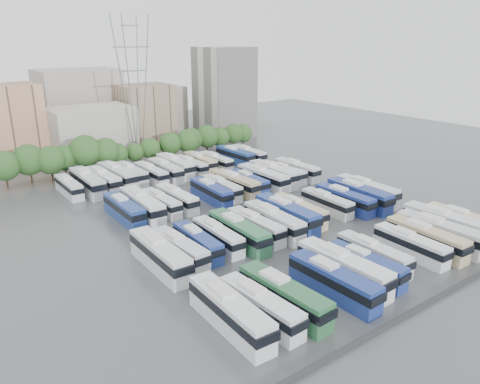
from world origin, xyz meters
TOP-DOWN VIEW (x-y plane):
  - ground at (0.00, 0.00)m, footprint 220.00×220.00m
  - parapet at (0.00, -33.00)m, footprint 56.00×0.50m
  - tree_line at (-3.28, 42.09)m, footprint 65.15×7.70m
  - city_buildings at (-7.46, 71.86)m, footprint 102.00×35.00m
  - apartment_tower at (34.00, 58.00)m, footprint 14.00×14.00m
  - electricity_pylon at (2.00, 50.00)m, footprint 9.00×6.91m
  - bus_r0_s0 at (-21.60, -23.24)m, footprint 3.35×13.08m
  - bus_r0_s1 at (-18.17, -24.03)m, footprint 3.06×11.70m
  - bus_r0_s2 at (-14.94, -24.13)m, footprint 3.36×12.77m
  - bus_r0_s4 at (-8.14, -25.16)m, footprint 3.03×12.63m
  - bus_r0_s5 at (-4.92, -23.82)m, footprint 3.29×13.44m
  - bus_r0_s6 at (-1.49, -24.49)m, footprint 2.97×11.25m
  - bus_r0_s7 at (1.79, -23.08)m, footprint 2.63×11.19m
  - bus_r0_s9 at (8.22, -24.35)m, footprint 2.83×11.33m
  - bus_r0_s10 at (11.57, -24.57)m, footprint 3.25×12.50m
  - bus_r0_s11 at (14.72, -24.70)m, footprint 3.38×13.22m
  - bus_r0_s12 at (18.28, -23.56)m, footprint 3.32×13.65m
  - bus_r0_s13 at (21.37, -24.78)m, footprint 2.92×12.51m
  - bus_r1_s0 at (-21.38, -7.11)m, footprint 3.18×13.31m
  - bus_r1_s1 at (-18.13, -6.58)m, footprint 2.92×11.54m
  - bus_r1_s2 at (-14.91, -5.92)m, footprint 2.85×11.03m
  - bus_r1_s3 at (-11.50, -5.95)m, footprint 2.74×10.97m
  - bus_r1_s4 at (-8.45, -6.85)m, footprint 3.19×12.79m
  - bus_r1_s5 at (-4.96, -6.41)m, footprint 2.72×11.65m
  - bus_r1_s6 at (-1.72, -6.87)m, footprint 3.33×12.76m
  - bus_r1_s7 at (1.79, -5.93)m, footprint 3.30×13.43m
  - bus_r1_s8 at (4.79, -5.52)m, footprint 2.97×11.78m
  - bus_r1_s10 at (11.64, -5.36)m, footprint 2.64×10.94m
  - bus_r1_s11 at (14.96, -6.41)m, footprint 2.76×12.20m
  - bus_r1_s12 at (18.35, -6.74)m, footprint 3.38×13.56m
  - bus_r1_s13 at (21.63, -5.80)m, footprint 3.05×13.12m
  - bus_r2_s1 at (-18.21, 11.81)m, footprint 2.78×12.24m
  - bus_r2_s2 at (-15.06, 11.63)m, footprint 3.40×13.43m
  - bus_r2_s3 at (-11.47, 11.74)m, footprint 2.66×10.89m
  - bus_r2_s4 at (-8.32, 11.86)m, footprint 2.74×11.43m
  - bus_r2_s6 at (-1.55, 11.16)m, footprint 3.07×11.85m
  - bus_r2_s7 at (1.62, 12.30)m, footprint 2.63×11.11m
  - bus_r2_s8 at (4.87, 12.32)m, footprint 3.21×12.54m
  - bus_r2_s9 at (8.07, 12.16)m, footprint 2.92×11.18m
  - bus_r2_s10 at (11.39, 11.94)m, footprint 3.21×13.20m
  - bus_r2_s11 at (14.89, 12.78)m, footprint 3.15×13.24m
  - bus_r2_s12 at (18.22, 12.84)m, footprint 2.88×10.96m
  - bus_r2_s13 at (21.53, 12.83)m, footprint 2.82×11.86m
  - bus_r3_s0 at (-21.50, 30.31)m, footprint 2.39×10.85m
  - bus_r3_s1 at (-18.03, 29.88)m, footprint 3.00×13.48m
  - bus_r3_s2 at (-14.82, 30.05)m, footprint 3.19×12.61m
  - bus_r3_s3 at (-11.54, 30.90)m, footprint 3.59×13.44m
  - bus_r3_s4 at (-8.41, 31.19)m, footprint 2.81×11.78m
  - bus_r3_s5 at (-4.93, 28.95)m, footprint 2.77×11.48m
  - bus_r3_s6 at (-1.53, 29.08)m, footprint 2.82×12.27m
  - bus_r3_s7 at (1.68, 30.51)m, footprint 2.93×13.09m
  - bus_r3_s8 at (4.89, 29.49)m, footprint 2.86×11.22m
  - bus_r3_s9 at (8.26, 30.66)m, footprint 2.74×11.51m
  - bus_r3_s10 at (11.56, 29.29)m, footprint 2.61×11.09m
  - bus_r3_s12 at (17.95, 30.60)m, footprint 3.20×12.04m
  - bus_r3_s13 at (21.27, 29.82)m, footprint 2.68×11.59m

SIDE VIEW (x-z plane):
  - ground at x=0.00m, z-range 0.00..0.00m
  - parapet at x=0.00m, z-range 0.00..0.50m
  - bus_r2_s3 at x=-11.47m, z-range -0.03..3.37m
  - bus_r3_s0 at x=-21.50m, z-range -0.03..3.37m
  - bus_r2_s12 at x=18.22m, z-range -0.03..3.38m
  - bus_r1_s10 at x=11.64m, z-range -0.03..3.38m
  - bus_r1_s3 at x=-11.50m, z-range -0.03..3.39m
  - bus_r1_s2 at x=-14.91m, z-range -0.03..3.40m
  - bus_r3_s10 at x=11.56m, z-range -0.03..3.44m
  - bus_r2_s7 at x=1.62m, z-range -0.03..3.44m
  - bus_r2_s9 at x=8.07m, z-range -0.03..3.45m
  - bus_r3_s8 at x=4.89m, z-range -0.03..3.46m
  - bus_r0_s6 at x=-1.49m, z-range -0.03..3.46m
  - bus_r0_s7 at x=1.79m, z-range -0.03..3.47m
  - bus_r0_s9 at x=8.22m, z-range -0.03..3.50m
  - bus_r2_s4 at x=-8.32m, z-range -0.03..3.54m
  - bus_r3_s5 at x=-4.93m, z-range -0.03..3.55m
  - bus_r1_s1 at x=-18.13m, z-range -0.03..3.56m
  - bus_r3_s9 at x=8.26m, z-range -0.03..3.56m
  - bus_r3_s13 at x=21.27m, z-range -0.03..3.59m
  - bus_r0_s1 at x=-18.17m, z-range -0.03..3.61m
  - bus_r1_s5 at x=-4.96m, z-range -0.03..3.61m
  - bus_r1_s8 at x=4.79m, z-range -0.03..3.64m
  - bus_r3_s4 at x=-8.41m, z-range -0.03..3.65m
  - bus_r2_s6 at x=-1.55m, z-range -0.03..3.65m
  - bus_r2_s13 at x=21.53m, z-range -0.03..3.67m
  - bus_r3_s12 at x=17.95m, z-range -0.03..3.71m
  - bus_r1_s11 at x=14.96m, z-range -0.03..3.78m
  - bus_r2_s1 at x=-18.21m, z-range -0.03..3.80m
  - bus_r3_s6 at x=-1.53m, z-range -0.03..3.80m
  - bus_r0_s10 at x=11.57m, z-range -0.04..3.85m
  - bus_r2_s8 at x=4.87m, z-range -0.04..3.87m
  - bus_r0_s13 at x=21.37m, z-range -0.04..3.88m
  - bus_r3_s2 at x=-14.82m, z-range -0.04..3.89m
  - bus_r0_s4 at x=-8.14m, z-range -0.04..3.91m
  - bus_r1_s6 at x=-1.72m, z-range -0.04..3.93m
  - bus_r0_s2 at x=-14.94m, z-range -0.04..3.93m
  - bus_r1_s4 at x=-8.45m, z-range -0.04..3.95m
  - bus_r0_s0 at x=-21.60m, z-range -0.04..4.03m
  - bus_r3_s7 at x=1.68m, z-range -0.04..4.07m
  - bus_r1_s13 at x=21.63m, z-range -0.04..4.07m
  - bus_r0_s11 at x=14.72m, z-range -0.04..4.08m
  - bus_r2_s10 at x=11.39m, z-range -0.04..4.08m
  - bus_r2_s11 at x=14.89m, z-range -0.04..4.10m
  - bus_r1_s0 at x=-21.38m, z-range -0.04..4.12m
  - bus_r3_s3 at x=-11.54m, z-range -0.04..4.14m
  - bus_r2_s2 at x=-15.06m, z-range -0.04..4.14m
  - bus_r1_s7 at x=1.79m, z-range -0.04..4.15m
  - bus_r0_s5 at x=-4.92m, z-range -0.04..4.16m
  - bus_r3_s1 at x=-18.03m, z-range -0.04..4.19m
  - bus_r1_s12 at x=18.35m, z-range -0.04..4.19m
  - bus_r0_s12 at x=18.28m, z-range -0.04..4.22m
  - tree_line at x=-3.28m, z-range 0.05..8.87m
  - city_buildings at x=-7.46m, z-range -2.13..17.87m
  - apartment_tower at x=34.00m, z-range 0.00..26.00m
  - electricity_pylon at x=2.00m, z-range 1.75..35.57m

